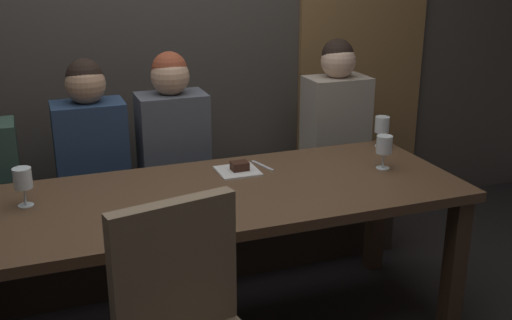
{
  "coord_description": "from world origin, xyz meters",
  "views": [
    {
      "loc": [
        -0.72,
        -2.43,
        1.75
      ],
      "look_at": [
        0.21,
        0.06,
        0.84
      ],
      "focal_mm": 43.65,
      "sensor_mm": 36.0,
      "label": 1
    }
  ],
  "objects_px": {
    "dining_table": "(218,210)",
    "wine_glass_end_left": "(23,179)",
    "diner_near_end": "(336,112)",
    "diner_far_end": "(173,131)",
    "diner_bearded": "(90,140)",
    "wine_glass_end_right": "(382,125)",
    "fork_on_table": "(262,166)",
    "dessert_plate": "(238,169)",
    "banquette_bench": "(183,233)",
    "wine_glass_far_right": "(384,145)"
  },
  "relations": [
    {
      "from": "wine_glass_end_right",
      "to": "dessert_plate",
      "type": "relative_size",
      "value": 0.86
    },
    {
      "from": "diner_bearded",
      "to": "diner_far_end",
      "type": "height_order",
      "value": "diner_far_end"
    },
    {
      "from": "wine_glass_far_right",
      "to": "banquette_bench",
      "type": "bearing_deg",
      "value": 140.42
    },
    {
      "from": "banquette_bench",
      "to": "diner_near_end",
      "type": "xyz_separation_m",
      "value": [
        0.95,
        0.03,
        0.61
      ]
    },
    {
      "from": "diner_bearded",
      "to": "diner_far_end",
      "type": "distance_m",
      "value": 0.43
    },
    {
      "from": "dining_table",
      "to": "diner_far_end",
      "type": "height_order",
      "value": "diner_far_end"
    },
    {
      "from": "banquette_bench",
      "to": "wine_glass_end_right",
      "type": "relative_size",
      "value": 15.24
    },
    {
      "from": "diner_bearded",
      "to": "dessert_plate",
      "type": "height_order",
      "value": "diner_bearded"
    },
    {
      "from": "fork_on_table",
      "to": "diner_far_end",
      "type": "bearing_deg",
      "value": 111.04
    },
    {
      "from": "wine_glass_end_right",
      "to": "wine_glass_far_right",
      "type": "distance_m",
      "value": 0.36
    },
    {
      "from": "diner_near_end",
      "to": "wine_glass_far_right",
      "type": "xyz_separation_m",
      "value": [
        -0.12,
        -0.72,
        0.02
      ]
    },
    {
      "from": "dining_table",
      "to": "diner_near_end",
      "type": "xyz_separation_m",
      "value": [
        0.95,
        0.73,
        0.18
      ]
    },
    {
      "from": "dining_table",
      "to": "wine_glass_end_left",
      "type": "bearing_deg",
      "value": 171.2
    },
    {
      "from": "dining_table",
      "to": "diner_near_end",
      "type": "bearing_deg",
      "value": 37.38
    },
    {
      "from": "dining_table",
      "to": "fork_on_table",
      "type": "distance_m",
      "value": 0.4
    },
    {
      "from": "diner_far_end",
      "to": "dessert_plate",
      "type": "xyz_separation_m",
      "value": [
        0.2,
        -0.49,
        -0.07
      ]
    },
    {
      "from": "diner_near_end",
      "to": "banquette_bench",
      "type": "bearing_deg",
      "value": -178.34
    },
    {
      "from": "diner_near_end",
      "to": "wine_glass_end_left",
      "type": "height_order",
      "value": "diner_near_end"
    },
    {
      "from": "wine_glass_end_right",
      "to": "wine_glass_end_left",
      "type": "relative_size",
      "value": 1.0
    },
    {
      "from": "dining_table",
      "to": "fork_on_table",
      "type": "xyz_separation_m",
      "value": [
        0.3,
        0.24,
        0.09
      ]
    },
    {
      "from": "banquette_bench",
      "to": "wine_glass_end_right",
      "type": "height_order",
      "value": "wine_glass_end_right"
    },
    {
      "from": "diner_near_end",
      "to": "diner_bearded",
      "type": "bearing_deg",
      "value": -179.37
    },
    {
      "from": "diner_far_end",
      "to": "fork_on_table",
      "type": "height_order",
      "value": "diner_far_end"
    },
    {
      "from": "fork_on_table",
      "to": "banquette_bench",
      "type": "bearing_deg",
      "value": 108.07
    },
    {
      "from": "dining_table",
      "to": "diner_bearded",
      "type": "bearing_deg",
      "value": 122.74
    },
    {
      "from": "diner_bearded",
      "to": "diner_near_end",
      "type": "distance_m",
      "value": 1.41
    },
    {
      "from": "dining_table",
      "to": "diner_bearded",
      "type": "xyz_separation_m",
      "value": [
        -0.46,
        0.71,
        0.17
      ]
    },
    {
      "from": "diner_bearded",
      "to": "dining_table",
      "type": "bearing_deg",
      "value": -57.26
    },
    {
      "from": "wine_glass_end_left",
      "to": "fork_on_table",
      "type": "bearing_deg",
      "value": 6.17
    },
    {
      "from": "banquette_bench",
      "to": "diner_far_end",
      "type": "relative_size",
      "value": 3.13
    },
    {
      "from": "diner_bearded",
      "to": "fork_on_table",
      "type": "distance_m",
      "value": 0.9
    },
    {
      "from": "diner_far_end",
      "to": "wine_glass_far_right",
      "type": "xyz_separation_m",
      "value": [
        0.87,
        -0.69,
        0.03
      ]
    },
    {
      "from": "diner_bearded",
      "to": "wine_glass_far_right",
      "type": "relative_size",
      "value": 4.79
    },
    {
      "from": "diner_bearded",
      "to": "wine_glass_end_right",
      "type": "distance_m",
      "value": 1.52
    },
    {
      "from": "dessert_plate",
      "to": "diner_near_end",
      "type": "bearing_deg",
      "value": 33.77
    },
    {
      "from": "diner_far_end",
      "to": "wine_glass_end_right",
      "type": "bearing_deg",
      "value": -19.79
    },
    {
      "from": "dining_table",
      "to": "wine_glass_end_left",
      "type": "distance_m",
      "value": 0.82
    },
    {
      "from": "dessert_plate",
      "to": "diner_bearded",
      "type": "bearing_deg",
      "value": 140.82
    },
    {
      "from": "dining_table",
      "to": "dessert_plate",
      "type": "distance_m",
      "value": 0.28
    },
    {
      "from": "banquette_bench",
      "to": "fork_on_table",
      "type": "distance_m",
      "value": 0.75
    },
    {
      "from": "dessert_plate",
      "to": "fork_on_table",
      "type": "distance_m",
      "value": 0.14
    },
    {
      "from": "banquette_bench",
      "to": "wine_glass_far_right",
      "type": "xyz_separation_m",
      "value": [
        0.84,
        -0.69,
        0.63
      ]
    },
    {
      "from": "diner_far_end",
      "to": "wine_glass_end_left",
      "type": "bearing_deg",
      "value": -142.72
    },
    {
      "from": "wine_glass_far_right",
      "to": "wine_glass_end_left",
      "type": "bearing_deg",
      "value": 175.98
    },
    {
      "from": "dessert_plate",
      "to": "wine_glass_end_left",
      "type": "bearing_deg",
      "value": -175.17
    },
    {
      "from": "dining_table",
      "to": "fork_on_table",
      "type": "relative_size",
      "value": 12.94
    },
    {
      "from": "diner_near_end",
      "to": "diner_far_end",
      "type": "bearing_deg",
      "value": -178.2
    },
    {
      "from": "wine_glass_end_right",
      "to": "fork_on_table",
      "type": "relative_size",
      "value": 0.96
    },
    {
      "from": "dining_table",
      "to": "wine_glass_far_right",
      "type": "relative_size",
      "value": 13.41
    },
    {
      "from": "dining_table",
      "to": "diner_far_end",
      "type": "bearing_deg",
      "value": 92.71
    }
  ]
}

